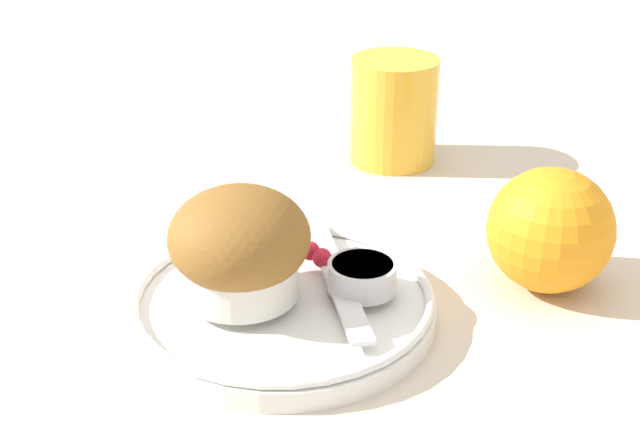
{
  "coord_description": "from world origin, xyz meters",
  "views": [
    {
      "loc": [
        0.41,
        -0.28,
        0.32
      ],
      "look_at": [
        -0.0,
        0.05,
        0.06
      ],
      "focal_mm": 50.0,
      "sensor_mm": 36.0,
      "label": 1
    }
  ],
  "objects_px": {
    "orange_fruit": "(550,230)",
    "juice_glass": "(394,110)",
    "butter_knife": "(333,268)",
    "muffin": "(236,244)"
  },
  "relations": [
    {
      "from": "juice_glass",
      "to": "muffin",
      "type": "bearing_deg",
      "value": -63.34
    },
    {
      "from": "muffin",
      "to": "orange_fruit",
      "type": "xyz_separation_m",
      "value": [
        0.1,
        0.19,
        -0.01
      ]
    },
    {
      "from": "muffin",
      "to": "juice_glass",
      "type": "height_order",
      "value": "juice_glass"
    },
    {
      "from": "muffin",
      "to": "butter_knife",
      "type": "relative_size",
      "value": 0.54
    },
    {
      "from": "orange_fruit",
      "to": "juice_glass",
      "type": "xyz_separation_m",
      "value": [
        -0.23,
        0.07,
        0.0
      ]
    },
    {
      "from": "orange_fruit",
      "to": "juice_glass",
      "type": "relative_size",
      "value": 0.9
    },
    {
      "from": "butter_knife",
      "to": "orange_fruit",
      "type": "height_order",
      "value": "orange_fruit"
    },
    {
      "from": "juice_glass",
      "to": "butter_knife",
      "type": "bearing_deg",
      "value": -52.81
    },
    {
      "from": "muffin",
      "to": "butter_knife",
      "type": "bearing_deg",
      "value": 74.11
    },
    {
      "from": "butter_knife",
      "to": "juice_glass",
      "type": "distance_m",
      "value": 0.25
    }
  ]
}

